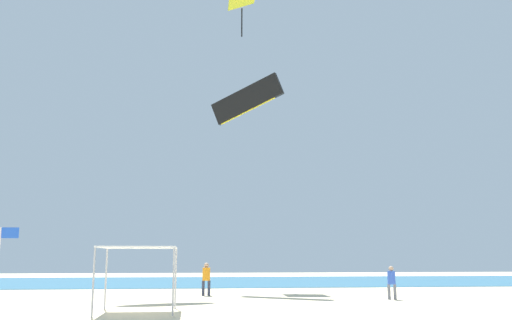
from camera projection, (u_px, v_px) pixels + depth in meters
The scene contains 7 objects.
ocean_strip at pixel (232, 281), 46.35m from camera, with size 110.00×20.39×0.03m, color teal.
canopy_tent at pixel (139, 250), 21.07m from camera, with size 2.86×2.97×2.46m.
person_near_tent at pixel (391, 280), 27.04m from camera, with size 0.42×0.38×1.61m.
person_leftmost at pixel (206, 276), 29.73m from camera, with size 0.47×0.42×1.75m.
banner_flag at pixel (1, 263), 17.77m from camera, with size 0.61×0.06×3.02m.
kite_diamond_yellow at pixel (242, 3), 45.39m from camera, with size 2.27×2.38×3.58m.
kite_parafoil_black at pixel (247, 100), 36.05m from camera, with size 4.66×2.64×3.10m.
Camera 1 is at (-3.41, -17.61, 2.08)m, focal length 38.54 mm.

